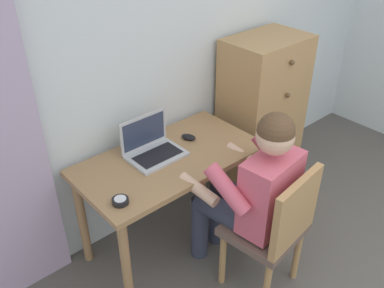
{
  "coord_description": "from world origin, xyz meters",
  "views": [
    {
      "loc": [
        -1.67,
        0.12,
        2.17
      ],
      "look_at": [
        -0.27,
        1.72,
        0.82
      ],
      "focal_mm": 39.08,
      "sensor_mm": 36.0,
      "label": 1
    }
  ],
  "objects_px": {
    "chair": "(275,227)",
    "desk_clock": "(120,201)",
    "desk": "(170,171)",
    "laptop": "(152,147)",
    "dresser": "(261,115)",
    "person_seated": "(251,188)",
    "computer_mouse": "(189,137)"
  },
  "relations": [
    {
      "from": "chair",
      "to": "desk_clock",
      "type": "xyz_separation_m",
      "value": [
        -0.68,
        0.51,
        0.25
      ]
    },
    {
      "from": "desk",
      "to": "laptop",
      "type": "xyz_separation_m",
      "value": [
        -0.06,
        0.09,
        0.16
      ]
    },
    {
      "from": "desk",
      "to": "desk_clock",
      "type": "xyz_separation_m",
      "value": [
        -0.47,
        -0.17,
        0.13
      ]
    },
    {
      "from": "dresser",
      "to": "desk_clock",
      "type": "xyz_separation_m",
      "value": [
        -1.47,
        -0.28,
        0.12
      ]
    },
    {
      "from": "desk_clock",
      "to": "person_seated",
      "type": "bearing_deg",
      "value": -26.61
    },
    {
      "from": "desk",
      "to": "laptop",
      "type": "bearing_deg",
      "value": 122.06
    },
    {
      "from": "computer_mouse",
      "to": "desk_clock",
      "type": "xyz_separation_m",
      "value": [
        -0.69,
        -0.25,
        -0.0
      ]
    },
    {
      "from": "laptop",
      "to": "desk_clock",
      "type": "distance_m",
      "value": 0.49
    },
    {
      "from": "dresser",
      "to": "person_seated",
      "type": "bearing_deg",
      "value": -142.67
    },
    {
      "from": "desk",
      "to": "person_seated",
      "type": "height_order",
      "value": "person_seated"
    },
    {
      "from": "chair",
      "to": "person_seated",
      "type": "distance_m",
      "value": 0.26
    },
    {
      "from": "laptop",
      "to": "computer_mouse",
      "type": "height_order",
      "value": "laptop"
    },
    {
      "from": "desk",
      "to": "person_seated",
      "type": "distance_m",
      "value": 0.54
    },
    {
      "from": "desk",
      "to": "dresser",
      "type": "bearing_deg",
      "value": 6.37
    },
    {
      "from": "dresser",
      "to": "laptop",
      "type": "distance_m",
      "value": 1.07
    },
    {
      "from": "person_seated",
      "to": "computer_mouse",
      "type": "relative_size",
      "value": 11.98
    },
    {
      "from": "desk",
      "to": "person_seated",
      "type": "relative_size",
      "value": 0.97
    },
    {
      "from": "chair",
      "to": "computer_mouse",
      "type": "bearing_deg",
      "value": 89.16
    },
    {
      "from": "person_seated",
      "to": "computer_mouse",
      "type": "bearing_deg",
      "value": 86.98
    },
    {
      "from": "person_seated",
      "to": "computer_mouse",
      "type": "xyz_separation_m",
      "value": [
        0.03,
        0.58,
        0.06
      ]
    },
    {
      "from": "person_seated",
      "to": "desk",
      "type": "bearing_deg",
      "value": 111.26
    },
    {
      "from": "desk_clock",
      "to": "dresser",
      "type": "bearing_deg",
      "value": 10.97
    },
    {
      "from": "desk",
      "to": "computer_mouse",
      "type": "xyz_separation_m",
      "value": [
        0.23,
        0.08,
        0.13
      ]
    },
    {
      "from": "laptop",
      "to": "desk_clock",
      "type": "height_order",
      "value": "laptop"
    },
    {
      "from": "person_seated",
      "to": "chair",
      "type": "bearing_deg",
      "value": -83.85
    },
    {
      "from": "chair",
      "to": "person_seated",
      "type": "relative_size",
      "value": 0.73
    },
    {
      "from": "computer_mouse",
      "to": "chair",
      "type": "bearing_deg",
      "value": -112.81
    },
    {
      "from": "desk_clock",
      "to": "desk",
      "type": "bearing_deg",
      "value": 20.34
    },
    {
      "from": "person_seated",
      "to": "laptop",
      "type": "height_order",
      "value": "person_seated"
    },
    {
      "from": "chair",
      "to": "desk_clock",
      "type": "height_order",
      "value": "chair"
    },
    {
      "from": "person_seated",
      "to": "desk_clock",
      "type": "height_order",
      "value": "person_seated"
    },
    {
      "from": "dresser",
      "to": "desk_clock",
      "type": "bearing_deg",
      "value": -169.03
    }
  ]
}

